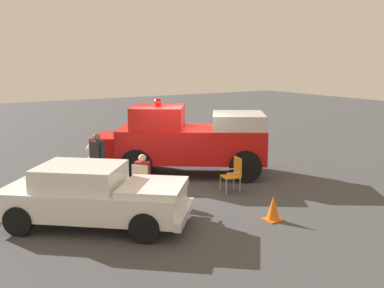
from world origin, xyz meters
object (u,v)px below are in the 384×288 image
object	(u,v)px
classic_hot_rod	(95,195)
lawn_chair_near_truck	(142,179)
spectator_standing	(97,156)
vintage_fire_truck	(185,139)
traffic_cone	(273,208)
lawn_chair_by_car	(234,172)
lawn_chair_spare	(171,192)
spectator_seated	(144,174)

from	to	relation	value
classic_hot_rod	lawn_chair_near_truck	bearing A→B (deg)	34.90
classic_hot_rod	lawn_chair_near_truck	world-z (taller)	classic_hot_rod
lawn_chair_near_truck	spectator_standing	size ratio (longest dim) A/B	0.61
vintage_fire_truck	traffic_cone	size ratio (longest dim) A/B	9.65
vintage_fire_truck	lawn_chair_by_car	size ratio (longest dim) A/B	6.01
vintage_fire_truck	spectator_standing	bearing A→B (deg)	179.89
lawn_chair_near_truck	lawn_chair_spare	world-z (taller)	same
lawn_chair_near_truck	traffic_cone	world-z (taller)	lawn_chair_near_truck
traffic_cone	lawn_chair_spare	bearing A→B (deg)	139.24
lawn_chair_by_car	traffic_cone	size ratio (longest dim) A/B	1.61
traffic_cone	vintage_fire_truck	bearing A→B (deg)	83.90
lawn_chair_by_car	spectator_standing	size ratio (longest dim) A/B	0.61
classic_hot_rod	spectator_standing	size ratio (longest dim) A/B	2.70
classic_hot_rod	traffic_cone	xyz separation A→B (m)	(3.82, -1.95, -0.44)
lawn_chair_near_truck	spectator_seated	xyz separation A→B (m)	(0.10, 0.08, 0.11)
lawn_chair_spare	traffic_cone	distance (m)	2.57
lawn_chair_near_truck	lawn_chair_by_car	bearing A→B (deg)	-14.36
lawn_chair_spare	classic_hot_rod	bearing A→B (deg)	171.44
traffic_cone	spectator_standing	bearing A→B (deg)	116.84
spectator_standing	traffic_cone	distance (m)	5.76
classic_hot_rod	lawn_chair_near_truck	distance (m)	2.24
lawn_chair_by_car	spectator_standing	xyz separation A→B (m)	(-3.29, 2.56, 0.37)
lawn_chair_near_truck	traffic_cone	distance (m)	3.80
lawn_chair_by_car	classic_hot_rod	bearing A→B (deg)	-172.59
lawn_chair_near_truck	lawn_chair_by_car	xyz separation A→B (m)	(2.69, -0.69, 0.00)
vintage_fire_truck	lawn_chair_spare	distance (m)	4.28
vintage_fire_truck	classic_hot_rod	xyz separation A→B (m)	(-4.37, -3.15, -0.45)
classic_hot_rod	spectator_standing	bearing A→B (deg)	68.55
classic_hot_rod	traffic_cone	bearing A→B (deg)	-27.06
lawn_chair_spare	traffic_cone	world-z (taller)	lawn_chair_spare
lawn_chair_near_truck	spectator_seated	size ratio (longest dim) A/B	0.79
lawn_chair_near_truck	spectator_standing	bearing A→B (deg)	107.58
lawn_chair_spare	spectator_seated	distance (m)	1.65
classic_hot_rod	spectator_seated	distance (m)	2.37
lawn_chair_near_truck	traffic_cone	bearing A→B (deg)	-58.38
classic_hot_rod	spectator_seated	bearing A→B (deg)	35.13
vintage_fire_truck	classic_hot_rod	size ratio (longest dim) A/B	1.36
traffic_cone	lawn_chair_near_truck	bearing A→B (deg)	121.62
lawn_chair_spare	spectator_standing	distance (m)	3.52
classic_hot_rod	spectator_standing	world-z (taller)	spectator_standing
spectator_standing	vintage_fire_truck	bearing A→B (deg)	-0.11
spectator_seated	traffic_cone	distance (m)	3.83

